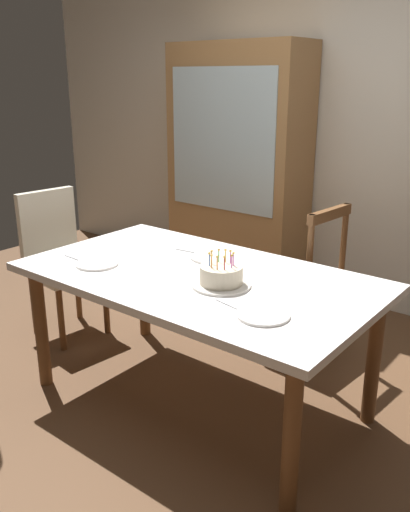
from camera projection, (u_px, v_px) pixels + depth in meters
The scene contains 13 objects.
ground at pixel (198, 400), 2.90m from camera, with size 6.40×6.40×0.00m, color brown.
back_wall at pixel (360, 128), 3.87m from camera, with size 6.40×0.10×2.60m, color silver.
dining_table at pixel (197, 288), 2.70m from camera, with size 1.76×1.00×0.73m.
birthday_cake at pixel (221, 277), 2.50m from camera, with size 0.28×0.28×0.17m.
plate_near_celebrant at pixel (97, 264), 2.79m from camera, with size 0.22×0.22×0.01m, color white.
plate_far_side at pixel (211, 257), 2.89m from camera, with size 0.22×0.22×0.01m, color white.
plate_near_guest at pixel (263, 315), 2.19m from camera, with size 0.22×0.22×0.01m, color white.
fork_near_celebrant at pixel (76, 259), 2.88m from camera, with size 0.18×0.02×0.01m, color silver.
fork_far_side at pixel (190, 251), 3.00m from camera, with size 0.18×0.02×0.01m, color silver.
fork_near_guest at pixel (231, 306), 2.29m from camera, with size 0.18×0.02×0.01m, color silver.
chair_spindle_back at pixel (300, 283), 3.28m from camera, with size 0.48×0.48×0.95m.
chair_upholstered at pixel (59, 255), 3.57m from camera, with size 0.49×0.49×0.95m.
china_cabinet at pixel (238, 170), 4.26m from camera, with size 1.10×0.45×1.90m.
Camera 1 is at (1.59, -1.94, 1.65)m, focal length 37.96 mm.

